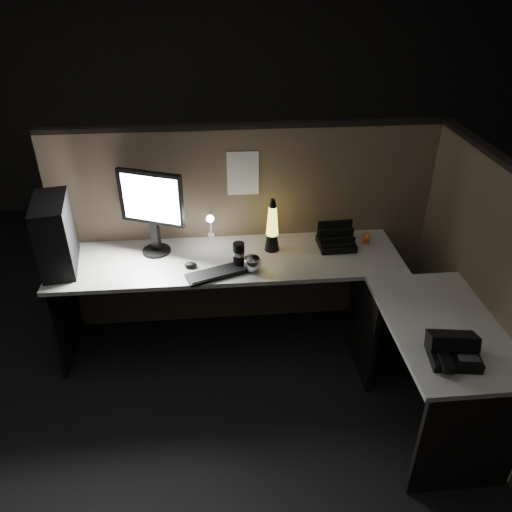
{
  "coord_description": "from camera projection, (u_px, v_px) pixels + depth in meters",
  "views": [
    {
      "loc": [
        -0.21,
        -2.22,
        2.46
      ],
      "look_at": [
        0.02,
        0.35,
        0.89
      ],
      "focal_mm": 35.0,
      "sensor_mm": 36.0,
      "label": 1
    }
  ],
  "objects": [
    {
      "name": "desk",
      "position": [
        283.0,
        305.0,
        3.12
      ],
      "size": [
        2.6,
        1.6,
        0.73
      ],
      "color": "#B3B1A9",
      "rests_on": "ground"
    },
    {
      "name": "desk_phone",
      "position": [
        453.0,
        349.0,
        2.47
      ],
      "size": [
        0.26,
        0.27,
        0.14
      ],
      "rotation": [
        0.0,
        0.0,
        -0.15
      ],
      "color": "black",
      "rests_on": "desk"
    },
    {
      "name": "pinned_paper",
      "position": [
        243.0,
        174.0,
        3.32
      ],
      "size": [
        0.21,
        0.0,
        0.3
      ],
      "primitive_type": "cube",
      "color": "white",
      "rests_on": "partition_back"
    },
    {
      "name": "lava_lamp",
      "position": [
        272.0,
        229.0,
        3.32
      ],
      "size": [
        0.1,
        0.1,
        0.38
      ],
      "color": "black",
      "rests_on": "desk"
    },
    {
      "name": "travel_mug",
      "position": [
        239.0,
        255.0,
        3.17
      ],
      "size": [
        0.08,
        0.08,
        0.17
      ],
      "primitive_type": "cylinder",
      "color": "black",
      "rests_on": "desk"
    },
    {
      "name": "mouse",
      "position": [
        191.0,
        265.0,
        3.2
      ],
      "size": [
        0.09,
        0.07,
        0.03
      ],
      "primitive_type": "ellipsoid",
      "rotation": [
        0.0,
        0.0,
        -0.17
      ],
      "color": "black",
      "rests_on": "desk"
    },
    {
      "name": "keyboard",
      "position": [
        218.0,
        273.0,
        3.13
      ],
      "size": [
        0.43,
        0.26,
        0.02
      ],
      "primitive_type": "cube",
      "rotation": [
        0.0,
        0.0,
        0.34
      ],
      "color": "black",
      "rests_on": "desk"
    },
    {
      "name": "floor",
      "position": [
        258.0,
        403.0,
        3.19
      ],
      "size": [
        6.0,
        6.0,
        0.0
      ],
      "primitive_type": "plane",
      "color": "black",
      "rests_on": "ground"
    },
    {
      "name": "monitor",
      "position": [
        152.0,
        205.0,
        3.21
      ],
      "size": [
        0.42,
        0.21,
        0.57
      ],
      "rotation": [
        0.0,
        0.0,
        -0.4
      ],
      "color": "black",
      "rests_on": "desk"
    },
    {
      "name": "steel_mug",
      "position": [
        252.0,
        264.0,
        3.15
      ],
      "size": [
        0.12,
        0.12,
        0.09
      ],
      "primitive_type": "imported",
      "rotation": [
        0.0,
        0.0,
        0.07
      ],
      "color": "silver",
      "rests_on": "desk"
    },
    {
      "name": "organizer",
      "position": [
        336.0,
        241.0,
        3.42
      ],
      "size": [
        0.25,
        0.22,
        0.18
      ],
      "rotation": [
        0.0,
        0.0,
        0.02
      ],
      "color": "black",
      "rests_on": "desk"
    },
    {
      "name": "figurine",
      "position": [
        367.0,
        237.0,
        3.44
      ],
      "size": [
        0.06,
        0.06,
        0.06
      ],
      "primitive_type": "sphere",
      "color": "orange",
      "rests_on": "desk"
    },
    {
      "name": "partition_right",
      "position": [
        478.0,
        287.0,
        2.98
      ],
      "size": [
        0.06,
        1.66,
        1.5
      ],
      "primitive_type": "cube",
      "color": "brown",
      "rests_on": "ground"
    },
    {
      "name": "pc_tower",
      "position": [
        55.0,
        235.0,
        3.11
      ],
      "size": [
        0.26,
        0.46,
        0.46
      ],
      "primitive_type": "cube",
      "rotation": [
        0.0,
        0.0,
        0.16
      ],
      "color": "black",
      "rests_on": "desk"
    },
    {
      "name": "room_shell",
      "position": [
        259.0,
        162.0,
        2.34
      ],
      "size": [
        6.0,
        6.0,
        6.0
      ],
      "color": "silver",
      "rests_on": "ground"
    },
    {
      "name": "partition_back",
      "position": [
        247.0,
        231.0,
        3.59
      ],
      "size": [
        2.66,
        0.06,
        1.5
      ],
      "primitive_type": "cube",
      "color": "brown",
      "rests_on": "ground"
    },
    {
      "name": "clip_lamp",
      "position": [
        211.0,
        224.0,
        3.4
      ],
      "size": [
        0.05,
        0.2,
        0.25
      ],
      "color": "silver",
      "rests_on": "desk"
    }
  ]
}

